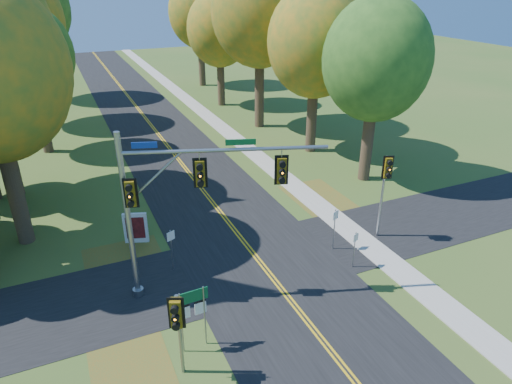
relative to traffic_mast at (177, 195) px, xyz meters
name	(u,v)px	position (x,y,z in m)	size (l,w,h in m)	color
ground	(276,283)	(4.30, -1.11, -5.18)	(160.00, 160.00, 0.00)	#34571F
road_main	(276,283)	(4.30, -1.11, -5.17)	(8.00, 160.00, 0.02)	black
road_cross	(260,262)	(4.30, 0.89, -5.17)	(60.00, 6.00, 0.02)	black
centerline_left	(275,283)	(4.20, -1.11, -5.15)	(0.10, 160.00, 0.01)	gold
centerline_right	(278,282)	(4.40, -1.11, -5.15)	(0.10, 160.00, 0.01)	gold
sidewalk_east	(379,254)	(10.50, -1.11, -5.15)	(1.60, 160.00, 0.06)	#9E998E
leaf_patch_w_near	(128,271)	(-2.20, 2.89, -5.17)	(4.00, 6.00, 0.00)	brown
leaf_patch_e	(329,206)	(11.10, 4.89, -5.17)	(3.50, 8.00, 0.00)	brown
leaf_patch_w_far	(133,377)	(-3.20, -4.11, -5.17)	(3.00, 5.00, 0.00)	brown
tree_e_a	(377,60)	(15.87, 7.67, 3.36)	(7.20, 7.20, 12.73)	#38281C
tree_e_b	(316,42)	(15.27, 14.47, 3.72)	(7.60, 7.60, 13.33)	#38281C
tree_w_c	(30,55)	(-5.24, 23.36, 2.77)	(6.80, 6.80, 11.91)	#38281C
tree_e_c	(260,11)	(14.18, 22.58, 5.49)	(8.80, 8.80, 15.79)	#38281C
tree_w_d	(19,21)	(-5.82, 32.08, 4.60)	(8.20, 8.20, 14.56)	#38281C
tree_e_d	(220,30)	(13.57, 31.77, 3.06)	(7.00, 7.00, 12.32)	#38281C
tree_w_e	(32,10)	(-4.62, 42.98, 4.90)	(8.40, 8.40, 14.97)	#38281C
tree_e_e	(200,13)	(14.77, 42.47, 4.02)	(7.80, 7.80, 13.74)	#38281C
traffic_mast	(177,195)	(0.00, 0.00, 0.00)	(8.44, 3.10, 8.05)	gray
east_signal_pole	(386,177)	(11.54, 0.35, -1.36)	(0.56, 0.67, 5.04)	#95989D
ped_signal_pole	(177,319)	(-1.49, -4.82, -2.41)	(0.55, 0.67, 3.72)	gray
route_sign_cluster	(192,308)	(-0.61, -3.56, -3.15)	(1.34, 0.13, 2.87)	gray
info_kiosk	(136,228)	(-1.20, 5.51, -4.27)	(1.30, 0.61, 1.82)	silver
reg_sign_e_north	(335,222)	(8.51, 0.38, -3.50)	(0.44, 0.22, 2.45)	gray
reg_sign_e_south	(355,244)	(8.51, -1.50, -3.76)	(0.38, 0.17, 2.07)	gray
reg_sign_w	(171,243)	(-0.02, 2.04, -3.57)	(0.42, 0.20, 2.34)	gray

